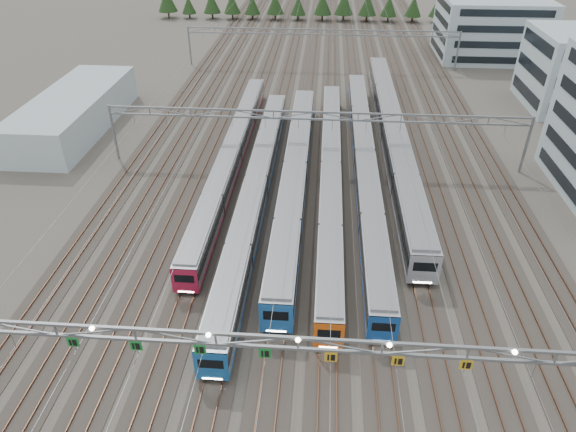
# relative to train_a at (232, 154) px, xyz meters

# --- Properties ---
(ground) EXTENTS (400.00, 400.00, 0.00)m
(ground) POSITION_rel_train_a_xyz_m (11.25, -38.83, -1.92)
(ground) COLOR #47423A
(ground) RESTS_ON ground
(track_bed) EXTENTS (54.00, 260.00, 5.42)m
(track_bed) POSITION_rel_train_a_xyz_m (11.25, 61.17, -0.43)
(track_bed) COLOR #2D2823
(track_bed) RESTS_ON ground
(train_a) EXTENTS (2.57, 54.23, 3.35)m
(train_a) POSITION_rel_train_a_xyz_m (0.00, 0.00, 0.00)
(train_a) COLOR black
(train_a) RESTS_ON ground
(train_b) EXTENTS (2.72, 55.77, 3.54)m
(train_b) POSITION_rel_train_a_xyz_m (4.50, -9.07, 0.10)
(train_b) COLOR black
(train_b) RESTS_ON ground
(train_c) EXTENTS (2.94, 52.04, 3.84)m
(train_c) POSITION_rel_train_a_xyz_m (9.00, -5.59, 0.25)
(train_c) COLOR black
(train_c) RESTS_ON ground
(train_d) EXTENTS (2.58, 57.40, 3.35)m
(train_d) POSITION_rel_train_a_xyz_m (13.50, -4.33, 0.00)
(train_d) COLOR black
(train_d) RESTS_ON ground
(train_e) EXTENTS (2.65, 62.72, 3.45)m
(train_e) POSITION_rel_train_a_xyz_m (18.00, -0.66, 0.05)
(train_e) COLOR black
(train_e) RESTS_ON ground
(train_f) EXTENTS (3.08, 64.25, 4.02)m
(train_f) POSITION_rel_train_a_xyz_m (22.50, 7.92, 0.34)
(train_f) COLOR black
(train_f) RESTS_ON ground
(gantry_near) EXTENTS (56.36, 0.61, 8.08)m
(gantry_near) POSITION_rel_train_a_xyz_m (11.20, -38.95, 5.16)
(gantry_near) COLOR slate
(gantry_near) RESTS_ON ground
(gantry_mid) EXTENTS (56.36, 0.36, 8.00)m
(gantry_mid) POSITION_rel_train_a_xyz_m (11.25, 1.17, 4.46)
(gantry_mid) COLOR slate
(gantry_mid) RESTS_ON ground
(gantry_far) EXTENTS (56.36, 0.36, 8.00)m
(gantry_far) POSITION_rel_train_a_xyz_m (11.25, 46.17, 4.46)
(gantry_far) COLOR slate
(gantry_far) RESTS_ON ground
(depot_bldg_mid) EXTENTS (14.00, 16.00, 12.70)m
(depot_bldg_mid) POSITION_rel_train_a_xyz_m (54.52, 27.19, 4.43)
(depot_bldg_mid) COLOR #9CB4BB
(depot_bldg_mid) RESTS_ON ground
(depot_bldg_north) EXTENTS (22.00, 18.00, 12.51)m
(depot_bldg_north) POSITION_rel_train_a_xyz_m (48.21, 57.21, 4.33)
(depot_bldg_north) COLOR #9CB4BB
(depot_bldg_north) RESTS_ON ground
(west_shed) EXTENTS (10.00, 30.00, 5.56)m
(west_shed) POSITION_rel_train_a_xyz_m (-26.99, 11.17, 0.86)
(west_shed) COLOR #9CB4BB
(west_shed) RESTS_ON ground
(treeline) EXTENTS (100.10, 5.60, 7.02)m
(treeline) POSITION_rel_train_a_xyz_m (13.50, 89.99, 2.31)
(treeline) COLOR #332114
(treeline) RESTS_ON ground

